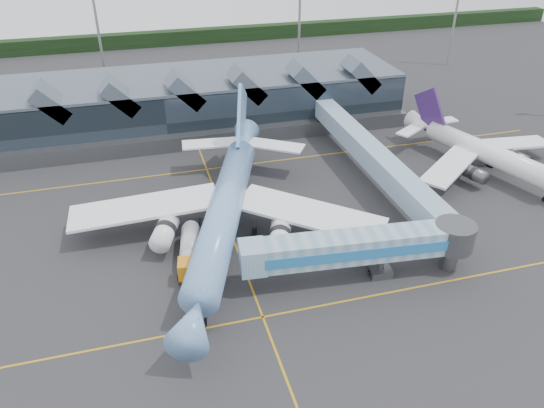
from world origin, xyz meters
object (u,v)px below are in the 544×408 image
object	(u,v)px
main_airliner	(226,205)
fuel_truck	(190,250)
regional_jet	(483,151)
jet_bridge	(373,246)

from	to	relation	value
main_airliner	fuel_truck	xyz separation A→B (m)	(-5.53, -4.86, -2.62)
regional_jet	jet_bridge	size ratio (longest dim) A/B	1.14
main_airliner	jet_bridge	size ratio (longest dim) A/B	1.67
fuel_truck	regional_jet	bearing A→B (deg)	23.31
fuel_truck	jet_bridge	bearing A→B (deg)	-13.22
regional_jet	jet_bridge	world-z (taller)	regional_jet
jet_bridge	fuel_truck	distance (m)	21.80
main_airliner	jet_bridge	xyz separation A→B (m)	(14.45, -13.24, -0.19)
jet_bridge	fuel_truck	world-z (taller)	jet_bridge
main_airliner	fuel_truck	distance (m)	7.82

